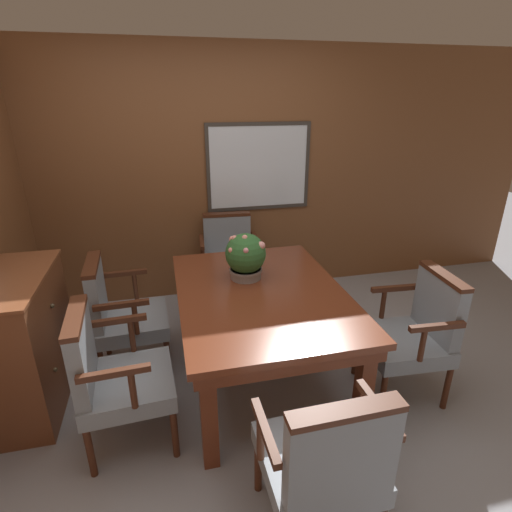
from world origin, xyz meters
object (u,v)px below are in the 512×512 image
Objects in this scene: dining_table at (261,302)px; chair_head_near at (325,460)px; chair_left_far at (120,312)px; chair_left_near at (113,374)px; sideboard_cabinet at (23,343)px; potted_plant at (246,256)px; chair_head_far at (229,258)px; chair_right_near at (415,330)px.

chair_head_near reaches higher than dining_table.
chair_left_far is (-0.97, 1.56, 0.00)m from chair_head_near.
chair_left_far is 0.73m from chair_left_near.
sideboard_cabinet reaches higher than dining_table.
chair_left_far is 0.96× the size of sideboard_cabinet.
chair_head_near is at bearing -88.20° from potted_plant.
chair_head_near is 1.84m from chair_left_far.
dining_table is 1.06m from chair_left_near.
chair_left_far is 1.30m from chair_head_far.
chair_right_near is 0.96× the size of sideboard_cabinet.
chair_left_near is (-1.97, -0.00, 0.00)m from chair_right_near.
chair_right_near is at bearing -30.13° from potted_plant.
chair_left_near is 2.59× the size of potted_plant.
chair_head_far is at bearing -50.49° from chair_left_far.
dining_table is 1.07m from chair_right_near.
sideboard_cabinet is (-1.57, -1.10, -0.02)m from chair_head_far.
potted_plant is at bearing -59.50° from chair_left_near.
dining_table is 1.69× the size of sideboard_cabinet.
chair_right_near is 1.00× the size of chair_left_near.
chair_left_far is at bearing -2.28° from chair_left_near.
chair_left_far is at bearing -134.61° from chair_head_far.
chair_right_near and chair_head_far have the same top height.
chair_right_near is (0.99, -0.38, -0.14)m from dining_table.
chair_left_far is (-0.99, 0.34, -0.14)m from dining_table.
chair_left_near is at bearing -41.58° from chair_head_near.
chair_head_near is at bearing -46.62° from chair_right_near.
chair_head_near is at bearing -86.45° from chair_head_far.
dining_table is 1.22m from chair_head_far.
chair_left_near is (-0.98, -0.38, -0.14)m from dining_table.
chair_left_far is at bearing -58.77° from chair_head_near.
chair_right_near is 1.00× the size of chair_head_near.
potted_plant reaches higher than chair_right_near.
potted_plant is (-0.04, -0.99, 0.41)m from chair_head_far.
chair_left_far is at bearing 21.14° from sideboard_cabinet.
chair_left_far is 1.00× the size of chair_left_near.
chair_head_near is 1.00× the size of chair_left_near.
sideboard_cabinet reaches higher than chair_head_near.
chair_left_near is (0.01, -0.73, 0.00)m from chair_left_far.
potted_plant is at bearing -116.36° from chair_right_near.
chair_right_near is 1.97m from chair_left_near.
potted_plant is (-1.05, 0.61, 0.41)m from chair_right_near.
potted_plant is 1.59m from sideboard_cabinet.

